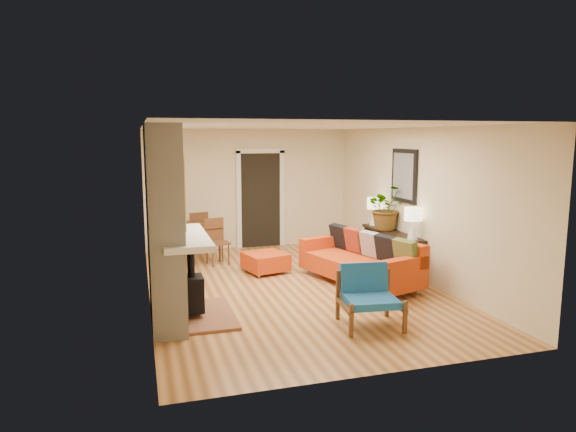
% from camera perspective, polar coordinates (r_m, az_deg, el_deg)
% --- Properties ---
extents(room_shell, '(6.50, 6.50, 6.50)m').
position_cam_1_polar(room_shell, '(10.90, -0.57, 2.50)').
color(room_shell, tan).
rests_on(room_shell, ground).
extents(fireplace, '(1.09, 1.68, 2.60)m').
position_cam_1_polar(fireplace, '(6.90, -13.26, -1.45)').
color(fireplace, white).
rests_on(fireplace, ground).
extents(sofa, '(1.53, 2.38, 0.87)m').
position_cam_1_polar(sofa, '(8.76, 8.33, -4.89)').
color(sofa, silver).
rests_on(sofa, ground).
extents(ottoman, '(0.85, 0.85, 0.35)m').
position_cam_1_polar(ottoman, '(9.35, -2.51, -5.03)').
color(ottoman, silver).
rests_on(ottoman, ground).
extents(blue_chair, '(0.83, 0.81, 0.78)m').
position_cam_1_polar(blue_chair, '(6.87, 8.87, -8.40)').
color(blue_chair, brown).
rests_on(blue_chair, ground).
extents(dining_table, '(0.94, 1.67, 0.88)m').
position_cam_1_polar(dining_table, '(10.45, -9.45, -1.58)').
color(dining_table, brown).
rests_on(dining_table, ground).
extents(console_table, '(0.34, 1.85, 0.72)m').
position_cam_1_polar(console_table, '(9.57, 11.46, -2.59)').
color(console_table, black).
rests_on(console_table, ground).
extents(lamp_near, '(0.30, 0.30, 0.54)m').
position_cam_1_polar(lamp_near, '(8.87, 13.72, -0.37)').
color(lamp_near, white).
rests_on(lamp_near, console_table).
extents(lamp_far, '(0.30, 0.30, 0.54)m').
position_cam_1_polar(lamp_far, '(10.15, 9.60, 0.89)').
color(lamp_far, white).
rests_on(lamp_far, console_table).
extents(houseplant, '(0.78, 0.68, 0.84)m').
position_cam_1_polar(houseplant, '(9.68, 10.88, 0.96)').
color(houseplant, '#1E5919').
rests_on(houseplant, console_table).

